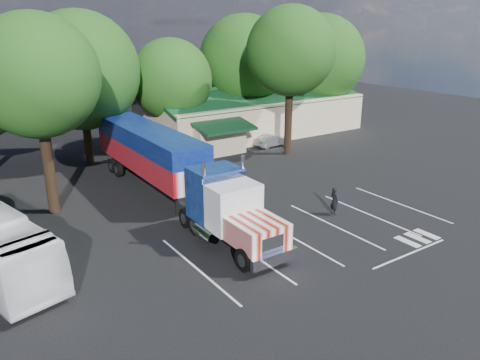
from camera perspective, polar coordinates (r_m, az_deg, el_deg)
ground at (r=31.93m, az=-0.42°, el=-3.24°), size 120.00×120.00×0.00m
event_hall at (r=52.98m, az=1.26°, el=8.11°), size 24.20×14.12×5.55m
tree_row_c at (r=42.60m, az=-18.88°, el=12.48°), size 10.00×10.00×13.05m
tree_row_d at (r=47.14m, az=-8.40°, el=11.99°), size 8.00×8.00×10.60m
tree_row_e at (r=51.96m, az=0.49°, el=14.45°), size 9.60×9.60×12.90m
tree_row_f at (r=57.36m, az=9.72°, el=14.29°), size 10.40×10.40×13.00m
tree_near_left at (r=31.37m, az=-23.56°, el=11.49°), size 7.60×7.60×12.65m
tree_near_right at (r=43.42m, az=6.19°, el=15.33°), size 8.00×8.00×13.50m
semi_truck at (r=32.87m, az=-9.01°, el=2.17°), size 3.76×22.89×4.79m
woman at (r=30.93m, az=11.43°, el=-2.50°), size 0.55×0.74×1.87m
bicycle at (r=34.28m, az=0.22°, el=-0.94°), size 0.90×1.63×0.81m
silver_sedan at (r=47.39m, az=3.92°, el=4.84°), size 3.81×1.50×1.23m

